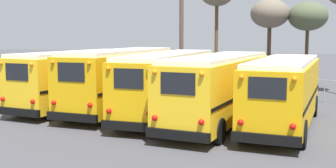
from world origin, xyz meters
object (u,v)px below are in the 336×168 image
object	(u,v)px
school_bus_0	(78,77)
school_bus_1	(121,78)
school_bus_2	(170,82)
school_bus_4	(284,90)
bare_tree_1	(308,17)
school_bus_3	(220,87)
utility_pole	(181,28)
bare_tree_0	(270,14)

from	to	relation	value
school_bus_0	school_bus_1	size ratio (longest dim) A/B	1.00
school_bus_0	school_bus_2	xyz separation A→B (m)	(5.78, -0.36, 0.01)
school_bus_0	school_bus_4	xyz separation A→B (m)	(11.57, -1.21, -0.04)
bare_tree_1	school_bus_3	bearing A→B (deg)	-98.07
school_bus_3	school_bus_4	distance (m)	2.90
school_bus_1	utility_pole	size ratio (longest dim) A/B	1.04
school_bus_2	bare_tree_1	distance (m)	19.41
school_bus_2	utility_pole	xyz separation A→B (m)	(-3.84, 12.55, 2.96)
school_bus_3	bare_tree_0	distance (m)	19.14
school_bus_1	bare_tree_1	size ratio (longest dim) A/B	1.37
school_bus_4	utility_pole	distance (m)	16.77
school_bus_0	school_bus_1	bearing A→B (deg)	-4.24
school_bus_3	bare_tree_1	bearing A→B (deg)	81.93
school_bus_1	bare_tree_0	size ratio (longest dim) A/B	1.32
school_bus_0	school_bus_2	size ratio (longest dim) A/B	0.89
school_bus_1	school_bus_2	world-z (taller)	school_bus_1
school_bus_4	bare_tree_0	xyz separation A→B (m)	(-3.29, 18.46, 4.22)
school_bus_1	school_bus_3	size ratio (longest dim) A/B	0.94
school_bus_3	bare_tree_1	size ratio (longest dim) A/B	1.45
school_bus_0	school_bus_3	xyz separation A→B (m)	(8.67, -1.43, 0.01)
school_bus_0	bare_tree_0	world-z (taller)	bare_tree_0
school_bus_0	utility_pole	bearing A→B (deg)	80.96
school_bus_1	bare_tree_0	world-z (taller)	bare_tree_0
school_bus_2	school_bus_4	distance (m)	5.84
school_bus_0	utility_pole	world-z (taller)	utility_pole
school_bus_2	school_bus_0	bearing A→B (deg)	176.40
school_bus_2	bare_tree_0	world-z (taller)	bare_tree_0
utility_pole	bare_tree_1	world-z (taller)	utility_pole
bare_tree_0	bare_tree_1	size ratio (longest dim) A/B	1.04
school_bus_1	school_bus_4	xyz separation A→B (m)	(8.67, -1.00, -0.12)
school_bus_1	school_bus_2	xyz separation A→B (m)	(2.89, -0.15, -0.07)
utility_pole	school_bus_1	bearing A→B (deg)	-85.61
school_bus_2	school_bus_3	bearing A→B (deg)	-20.17
school_bus_2	school_bus_1	bearing A→B (deg)	177.04
bare_tree_1	utility_pole	bearing A→B (deg)	-149.33
school_bus_3	bare_tree_1	distance (m)	19.81
school_bus_3	school_bus_4	bearing A→B (deg)	4.22
school_bus_1	bare_tree_1	world-z (taller)	bare_tree_1
school_bus_2	bare_tree_0	xyz separation A→B (m)	(2.50, 17.61, 4.16)
utility_pole	bare_tree_1	distance (m)	11.04
school_bus_4	utility_pole	bearing A→B (deg)	125.69
school_bus_3	bare_tree_0	world-z (taller)	bare_tree_0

